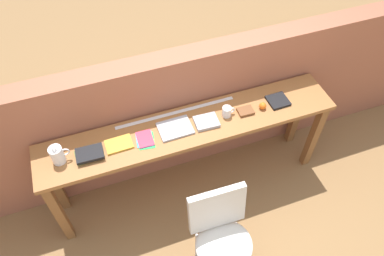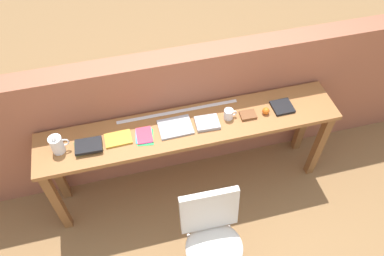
{
  "view_description": "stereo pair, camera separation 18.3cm",
  "coord_description": "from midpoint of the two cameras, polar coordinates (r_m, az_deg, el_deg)",
  "views": [
    {
      "loc": [
        -0.65,
        -1.56,
        3.2
      ],
      "look_at": [
        0.0,
        0.25,
        0.9
      ],
      "focal_mm": 35.0,
      "sensor_mm": 36.0,
      "label": 1
    },
    {
      "loc": [
        -0.47,
        -1.61,
        3.2
      ],
      "look_at": [
        0.0,
        0.25,
        0.9
      ],
      "focal_mm": 35.0,
      "sensor_mm": 36.0,
      "label": 2
    }
  ],
  "objects": [
    {
      "name": "book_repair_rightmost",
      "position": [
        3.27,
        11.41,
        4.04
      ],
      "size": [
        0.17,
        0.17,
        0.02
      ],
      "primitive_type": "cube",
      "rotation": [
        0.0,
        0.0,
        0.01
      ],
      "color": "black",
      "rests_on": "sideboard"
    },
    {
      "name": "book_stack_leftmost",
      "position": [
        2.96,
        -17.08,
        -3.86
      ],
      "size": [
        0.22,
        0.16,
        0.05
      ],
      "color": "olive",
      "rests_on": "sideboard"
    },
    {
      "name": "ground_plane",
      "position": [
        3.61,
        -0.12,
        -12.16
      ],
      "size": [
        40.0,
        40.0,
        0.0
      ],
      "primitive_type": "plane",
      "color": "olive"
    },
    {
      "name": "brick_wall_back",
      "position": [
        3.42,
        -3.74,
        2.18
      ],
      "size": [
        6.0,
        0.2,
        1.34
      ],
      "primitive_type": "cube",
      "color": "#9E5B42",
      "rests_on": "ground"
    },
    {
      "name": "ruler_metal_back_edge",
      "position": [
        3.14,
        -4.16,
        2.31
      ],
      "size": [
        1.03,
        0.03,
        0.0
      ],
      "primitive_type": "cube",
      "color": "silver",
      "rests_on": "sideboard"
    },
    {
      "name": "magazine_cycling",
      "position": [
        2.98,
        -12.82,
        -2.5
      ],
      "size": [
        0.21,
        0.15,
        0.02
      ],
      "primitive_type": "cube",
      "rotation": [
        0.0,
        0.0,
        0.02
      ],
      "color": "gold",
      "rests_on": "sideboard"
    },
    {
      "name": "sideboard",
      "position": [
        3.15,
        -1.97,
        -1.27
      ],
      "size": [
        2.5,
        0.44,
        0.88
      ],
      "color": "#996033",
      "rests_on": "ground"
    },
    {
      "name": "pitcher_white",
      "position": [
        2.97,
        -21.5,
        -3.88
      ],
      "size": [
        0.14,
        0.1,
        0.18
      ],
      "color": "white",
      "rests_on": "sideboard"
    },
    {
      "name": "chair_white_moulded",
      "position": [
        2.93,
        2.67,
        -15.75
      ],
      "size": [
        0.45,
        0.47,
        0.89
      ],
      "color": "silver",
      "rests_on": "ground"
    },
    {
      "name": "leather_journal_brown",
      "position": [
        3.15,
        6.51,
        2.51
      ],
      "size": [
        0.13,
        0.1,
        0.02
      ],
      "primitive_type": "cube",
      "rotation": [
        0.0,
        0.0,
        -0.03
      ],
      "color": "brown",
      "rests_on": "sideboard"
    },
    {
      "name": "pamphlet_pile_colourful",
      "position": [
        2.97,
        -8.9,
        -1.8
      ],
      "size": [
        0.16,
        0.2,
        0.01
      ],
      "color": "green",
      "rests_on": "sideboard"
    },
    {
      "name": "sports_ball_small",
      "position": [
        3.18,
        9.11,
        3.29
      ],
      "size": [
        0.06,
        0.06,
        0.06
      ],
      "primitive_type": "sphere",
      "color": "orange",
      "rests_on": "sideboard"
    },
    {
      "name": "book_grey_hardcover",
      "position": [
        3.04,
        0.49,
        0.9
      ],
      "size": [
        0.2,
        0.16,
        0.03
      ],
      "primitive_type": "cube",
      "rotation": [
        0.0,
        0.0,
        -0.05
      ],
      "color": "#9E9EA3",
      "rests_on": "sideboard"
    },
    {
      "name": "book_open_centre",
      "position": [
        3.01,
        -4.32,
        -0.11
      ],
      "size": [
        0.27,
        0.21,
        0.02
      ],
      "primitive_type": "cube",
      "rotation": [
        0.0,
        0.0,
        0.02
      ],
      "color": "#9E9EA3",
      "rests_on": "sideboard"
    },
    {
      "name": "mug",
      "position": [
        3.08,
        3.67,
        2.46
      ],
      "size": [
        0.11,
        0.08,
        0.09
      ],
      "color": "white",
      "rests_on": "sideboard"
    }
  ]
}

